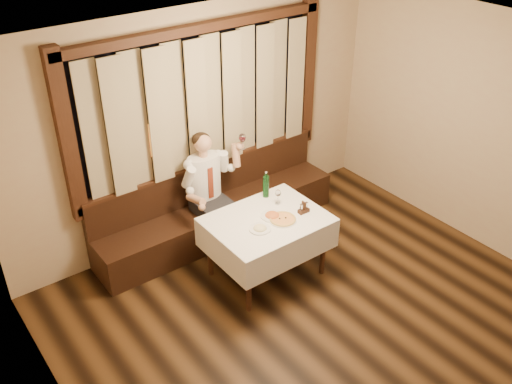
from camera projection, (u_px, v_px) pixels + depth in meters
room at (315, 188)px, 5.30m from camera, size 5.01×6.01×2.81m
banquette at (217, 212)px, 7.12m from camera, size 3.20×0.61×0.94m
dining_table at (267, 227)px, 6.24m from camera, size 1.27×0.97×0.76m
pizza at (283, 219)px, 6.16m from camera, size 0.30×0.30×0.03m
pasta_red at (272, 214)px, 6.20m from camera, size 0.25×0.25×0.09m
pasta_cream at (260, 227)px, 6.00m from camera, size 0.23×0.23×0.08m
green_bottle at (266, 186)px, 6.51m from camera, size 0.07×0.07×0.32m
table_wine_glass at (278, 194)px, 6.38m from camera, size 0.07×0.07×0.18m
cruet_caddy at (304, 209)px, 6.27m from camera, size 0.13×0.07×0.14m
seated_man at (209, 182)px, 6.71m from camera, size 0.79×0.59×1.43m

